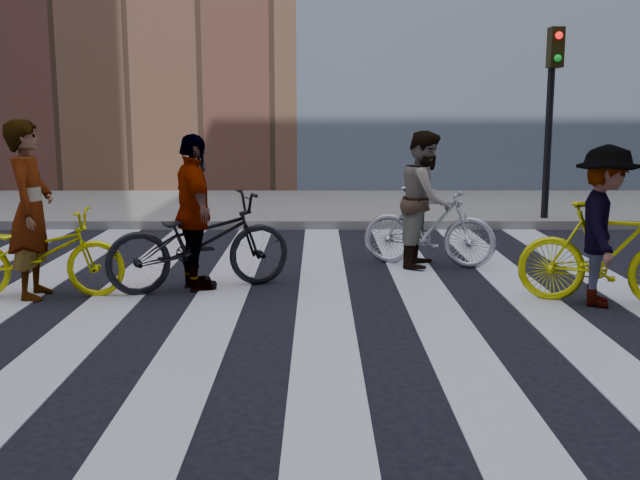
{
  "coord_description": "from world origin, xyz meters",
  "views": [
    {
      "loc": [
        0.49,
        -7.39,
        1.94
      ],
      "look_at": [
        0.51,
        0.3,
        0.63
      ],
      "focal_mm": 42.0,
      "sensor_mm": 36.0,
      "label": 1
    }
  ],
  "objects_px": {
    "bike_dark_rear": "(200,242)",
    "bike_silver_mid": "(429,227)",
    "rider_rear": "(194,213)",
    "bike_yellow_left": "(38,254)",
    "bike_yellow_right": "(607,254)",
    "rider_left": "(31,210)",
    "rider_right": "(604,226)",
    "rider_mid": "(426,199)",
    "traffic_signal": "(552,92)"
  },
  "relations": [
    {
      "from": "rider_left",
      "to": "bike_dark_rear",
      "type": "bearing_deg",
      "value": -82.73
    },
    {
      "from": "bike_dark_rear",
      "to": "rider_rear",
      "type": "xyz_separation_m",
      "value": [
        -0.05,
        0.0,
        0.32
      ]
    },
    {
      "from": "rider_right",
      "to": "traffic_signal",
      "type": "bearing_deg",
      "value": 8.33
    },
    {
      "from": "traffic_signal",
      "to": "rider_left",
      "type": "xyz_separation_m",
      "value": [
        -6.92,
        -4.94,
        -1.34
      ]
    },
    {
      "from": "bike_silver_mid",
      "to": "rider_rear",
      "type": "bearing_deg",
      "value": 132.92
    },
    {
      "from": "bike_silver_mid",
      "to": "rider_rear",
      "type": "xyz_separation_m",
      "value": [
        -2.77,
        -1.28,
        0.35
      ]
    },
    {
      "from": "bike_dark_rear",
      "to": "rider_left",
      "type": "distance_m",
      "value": 1.79
    },
    {
      "from": "rider_rear",
      "to": "rider_right",
      "type": "bearing_deg",
      "value": -122.42
    },
    {
      "from": "bike_silver_mid",
      "to": "rider_left",
      "type": "relative_size",
      "value": 0.9
    },
    {
      "from": "rider_right",
      "to": "rider_rear",
      "type": "distance_m",
      "value": 4.3
    },
    {
      "from": "bike_dark_rear",
      "to": "rider_right",
      "type": "distance_m",
      "value": 4.26
    },
    {
      "from": "rider_rear",
      "to": "bike_yellow_left",
      "type": "bearing_deg",
      "value": 79.27
    },
    {
      "from": "bike_yellow_left",
      "to": "rider_rear",
      "type": "relative_size",
      "value": 1.04
    },
    {
      "from": "bike_silver_mid",
      "to": "rider_mid",
      "type": "bearing_deg",
      "value": 108.1
    },
    {
      "from": "rider_left",
      "to": "rider_mid",
      "type": "bearing_deg",
      "value": -73.97
    },
    {
      "from": "rider_left",
      "to": "rider_rear",
      "type": "distance_m",
      "value": 1.69
    },
    {
      "from": "traffic_signal",
      "to": "bike_silver_mid",
      "type": "distance_m",
      "value": 4.5
    },
    {
      "from": "rider_mid",
      "to": "rider_right",
      "type": "xyz_separation_m",
      "value": [
        1.52,
        -1.97,
        -0.05
      ]
    },
    {
      "from": "traffic_signal",
      "to": "rider_right",
      "type": "xyz_separation_m",
      "value": [
        -1.03,
        -5.27,
        -1.46
      ]
    },
    {
      "from": "rider_left",
      "to": "rider_mid",
      "type": "distance_m",
      "value": 4.67
    },
    {
      "from": "bike_silver_mid",
      "to": "bike_yellow_right",
      "type": "height_order",
      "value": "bike_yellow_right"
    },
    {
      "from": "rider_rear",
      "to": "rider_mid",
      "type": "bearing_deg",
      "value": -87.96
    },
    {
      "from": "bike_yellow_left",
      "to": "rider_mid",
      "type": "height_order",
      "value": "rider_mid"
    },
    {
      "from": "bike_yellow_right",
      "to": "bike_dark_rear",
      "type": "relative_size",
      "value": 0.85
    },
    {
      "from": "bike_yellow_right",
      "to": "bike_silver_mid",
      "type": "bearing_deg",
      "value": 57.03
    },
    {
      "from": "rider_mid",
      "to": "rider_rear",
      "type": "relative_size",
      "value": 1.0
    },
    {
      "from": "traffic_signal",
      "to": "bike_silver_mid",
      "type": "height_order",
      "value": "traffic_signal"
    },
    {
      "from": "traffic_signal",
      "to": "rider_rear",
      "type": "bearing_deg",
      "value": -138.98
    },
    {
      "from": "bike_yellow_right",
      "to": "bike_dark_rear",
      "type": "xyz_separation_m",
      "value": [
        -4.24,
        0.69,
        0.01
      ]
    },
    {
      "from": "traffic_signal",
      "to": "bike_dark_rear",
      "type": "distance_m",
      "value": 7.16
    },
    {
      "from": "bike_silver_mid",
      "to": "rider_rear",
      "type": "distance_m",
      "value": 3.07
    },
    {
      "from": "bike_silver_mid",
      "to": "rider_mid",
      "type": "xyz_separation_m",
      "value": [
        -0.05,
        0.0,
        0.35
      ]
    },
    {
      "from": "rider_left",
      "to": "rider_right",
      "type": "distance_m",
      "value": 5.91
    },
    {
      "from": "bike_dark_rear",
      "to": "bike_silver_mid",
      "type": "bearing_deg",
      "value": -87.96
    },
    {
      "from": "rider_mid",
      "to": "traffic_signal",
      "type": "bearing_deg",
      "value": -19.56
    },
    {
      "from": "bike_yellow_left",
      "to": "rider_mid",
      "type": "xyz_separation_m",
      "value": [
        4.32,
        1.63,
        0.39
      ]
    },
    {
      "from": "bike_dark_rear",
      "to": "bike_yellow_right",
      "type": "bearing_deg",
      "value": -122.42
    },
    {
      "from": "traffic_signal",
      "to": "bike_yellow_left",
      "type": "distance_m",
      "value": 8.65
    },
    {
      "from": "bike_silver_mid",
      "to": "rider_mid",
      "type": "height_order",
      "value": "rider_mid"
    },
    {
      "from": "rider_right",
      "to": "rider_mid",
      "type": "bearing_deg",
      "value": 57.03
    },
    {
      "from": "traffic_signal",
      "to": "rider_mid",
      "type": "relative_size",
      "value": 1.93
    },
    {
      "from": "traffic_signal",
      "to": "rider_mid",
      "type": "bearing_deg",
      "value": -127.67
    },
    {
      "from": "bike_yellow_right",
      "to": "rider_right",
      "type": "distance_m",
      "value": 0.29
    },
    {
      "from": "rider_mid",
      "to": "bike_yellow_left",
      "type": "bearing_deg",
      "value": 128.81
    },
    {
      "from": "traffic_signal",
      "to": "bike_dark_rear",
      "type": "height_order",
      "value": "traffic_signal"
    },
    {
      "from": "traffic_signal",
      "to": "rider_mid",
      "type": "xyz_separation_m",
      "value": [
        -2.55,
        -3.3,
        -1.42
      ]
    },
    {
      "from": "rider_mid",
      "to": "rider_rear",
      "type": "xyz_separation_m",
      "value": [
        -2.72,
        -1.28,
        -0.0
      ]
    },
    {
      "from": "bike_dark_rear",
      "to": "traffic_signal",
      "type": "bearing_deg",
      "value": -71.89
    },
    {
      "from": "rider_rear",
      "to": "bike_yellow_right",
      "type": "bearing_deg",
      "value": -122.31
    },
    {
      "from": "traffic_signal",
      "to": "bike_dark_rear",
      "type": "xyz_separation_m",
      "value": [
        -5.22,
        -4.58,
        -1.74
      ]
    }
  ]
}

